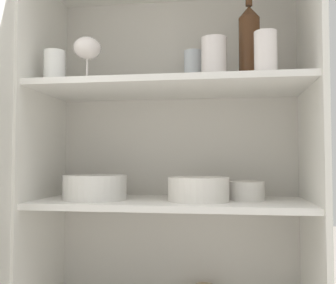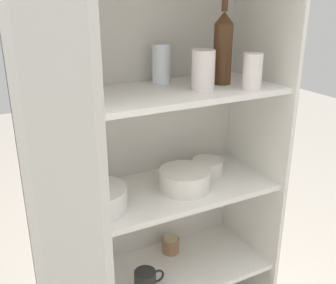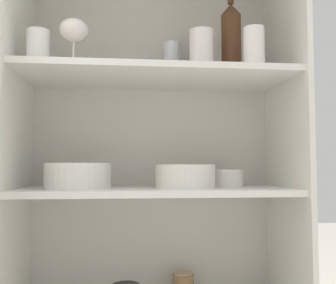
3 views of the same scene
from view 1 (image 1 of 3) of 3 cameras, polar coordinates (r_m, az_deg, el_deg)
name	(u,v)px [view 1 (image 1 of 3)]	position (r m, az deg, el deg)	size (l,w,h in m)	color
cupboard_back_panel	(177,187)	(1.48, 1.38, -6.54)	(0.91, 0.02, 1.41)	silver
cupboard_side_left	(42,189)	(1.43, -17.80, -6.55)	(0.02, 0.39, 1.41)	white
cupboard_side_right	(313,192)	(1.31, 20.26, -6.86)	(0.02, 0.39, 1.41)	white
shelf_board_middle	(171,203)	(1.30, 0.39, -8.84)	(0.88, 0.35, 0.02)	white
shelf_board_upper	(171,88)	(1.32, 0.39, 7.83)	(0.88, 0.35, 0.02)	white
tumbler_glass_0	(214,59)	(1.27, 6.70, 11.82)	(0.08, 0.08, 0.14)	silver
tumbler_glass_1	(266,53)	(1.20, 13.98, 12.44)	(0.07, 0.07, 0.12)	silver
tumbler_glass_2	(55,67)	(1.34, -16.13, 10.42)	(0.07, 0.07, 0.10)	white
tumbler_glass_3	(193,71)	(1.43, 3.70, 10.28)	(0.07, 0.07, 0.14)	white
wine_glass_0	(87,50)	(1.33, -11.63, 12.93)	(0.09, 0.09, 0.15)	silver
wine_bottle	(249,43)	(1.34, 11.72, 13.83)	(0.07, 0.07, 0.29)	#4C2D19
plate_stack_white	(95,187)	(1.33, -10.55, -6.48)	(0.21, 0.21, 0.08)	silver
mixing_bowl_large	(199,188)	(1.26, 4.45, -6.69)	(0.19, 0.19, 0.08)	silver
serving_bowl_small	(246,190)	(1.33, 11.21, -6.78)	(0.13, 0.13, 0.06)	silver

